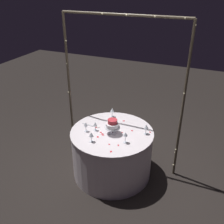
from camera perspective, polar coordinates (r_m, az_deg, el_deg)
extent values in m
plane|color=black|center=(4.21, 0.00, -13.16)|extent=(12.00, 12.00, 0.00)
cylinder|color=#473D2D|center=(4.24, -9.50, 5.32)|extent=(0.04, 0.04, 2.33)
cylinder|color=#473D2D|center=(3.66, 15.47, 0.92)|extent=(0.04, 0.04, 2.33)
cylinder|color=#473D2D|center=(3.54, 2.42, 20.87)|extent=(1.82, 0.04, 0.04)
sphere|color=#F9EAB2|center=(4.09, -10.02, 10.64)|extent=(0.02, 0.02, 0.02)
sphere|color=#F9EAB2|center=(4.17, 13.54, -11.40)|extent=(0.02, 0.02, 0.02)
sphere|color=#F9EAB2|center=(3.83, -7.62, 21.19)|extent=(0.02, 0.02, 0.02)
sphere|color=#F9EAB2|center=(4.64, -8.59, -4.53)|extent=(0.02, 0.02, 0.02)
sphere|color=#F9EAB2|center=(4.05, 13.92, -8.77)|extent=(0.02, 0.02, 0.02)
sphere|color=#F9EAB2|center=(3.63, -2.17, 21.05)|extent=(0.02, 0.02, 0.02)
sphere|color=#F9EAB2|center=(4.47, -8.87, -1.16)|extent=(0.02, 0.02, 0.02)
sphere|color=#F9EAB2|center=(3.33, 18.13, 17.96)|extent=(0.02, 0.02, 0.02)
sphere|color=#F9EAB2|center=(3.50, 3.20, 20.78)|extent=(0.02, 0.02, 0.02)
sphere|color=#F9EAB2|center=(3.99, -10.22, 15.38)|extent=(0.02, 0.02, 0.02)
sphere|color=#F9EAB2|center=(4.00, 14.04, -8.13)|extent=(0.02, 0.02, 0.02)
sphere|color=#F9EAB2|center=(3.39, 9.53, 20.26)|extent=(0.02, 0.02, 0.02)
sphere|color=#F9EAB2|center=(4.08, -9.99, 12.07)|extent=(0.02, 0.02, 0.02)
sphere|color=#F9EAB2|center=(3.55, 15.80, 4.04)|extent=(0.02, 0.02, 0.02)
sphere|color=#F9EAB2|center=(3.33, 16.02, 19.48)|extent=(0.02, 0.02, 0.02)
sphere|color=#F9EAB2|center=(4.26, -9.67, 4.41)|extent=(0.02, 0.02, 0.02)
cylinder|color=white|center=(3.98, 0.00, -9.15)|extent=(1.20, 1.20, 0.74)
cylinder|color=white|center=(3.76, 0.00, -4.54)|extent=(1.23, 1.23, 0.02)
cylinder|color=silver|center=(3.72, 0.11, -4.73)|extent=(0.11, 0.11, 0.01)
cylinder|color=silver|center=(3.69, 0.12, -4.09)|extent=(0.02, 0.02, 0.09)
cylinder|color=silver|center=(3.66, 0.12, -3.42)|extent=(0.22, 0.22, 0.01)
cylinder|color=white|center=(3.65, 0.12, -2.94)|extent=(0.19, 0.19, 0.06)
cylinder|color=#CC333D|center=(3.62, 0.12, -2.12)|extent=(0.14, 0.14, 0.06)
cylinder|color=silver|center=(4.15, 0.05, -1.03)|extent=(0.06, 0.06, 0.00)
cylinder|color=silver|center=(4.13, 0.05, -0.46)|extent=(0.01, 0.01, 0.09)
cone|color=silver|center=(4.09, 0.05, 0.48)|extent=(0.07, 0.07, 0.06)
cylinder|color=silver|center=(3.78, -5.78, -4.28)|extent=(0.06, 0.06, 0.00)
cylinder|color=silver|center=(3.76, -5.81, -3.69)|extent=(0.01, 0.01, 0.09)
cone|color=silver|center=(3.72, -5.87, -2.73)|extent=(0.05, 0.05, 0.06)
cylinder|color=silver|center=(3.55, -4.58, -6.57)|extent=(0.06, 0.06, 0.00)
cylinder|color=silver|center=(3.53, -4.61, -5.98)|extent=(0.01, 0.01, 0.08)
cone|color=silver|center=(3.49, -4.65, -4.96)|extent=(0.06, 0.06, 0.07)
cylinder|color=silver|center=(3.74, 7.53, -4.82)|extent=(0.06, 0.06, 0.00)
cylinder|color=silver|center=(3.71, 7.57, -4.22)|extent=(0.01, 0.01, 0.09)
cone|color=silver|center=(3.68, 7.65, -3.22)|extent=(0.06, 0.06, 0.06)
cylinder|color=silver|center=(3.53, 2.96, -6.78)|extent=(0.06, 0.06, 0.00)
cylinder|color=silver|center=(3.50, 2.98, -6.02)|extent=(0.01, 0.01, 0.11)
cone|color=silver|center=(3.45, 3.01, -4.90)|extent=(0.06, 0.06, 0.05)
cylinder|color=silver|center=(3.79, -3.72, -4.09)|extent=(0.06, 0.06, 0.00)
cylinder|color=silver|center=(3.77, -3.74, -3.56)|extent=(0.01, 0.01, 0.08)
cone|color=silver|center=(3.74, -3.77, -2.64)|extent=(0.06, 0.06, 0.06)
cube|color=silver|center=(3.93, -5.24, -2.88)|extent=(0.22, 0.03, 0.01)
cube|color=white|center=(3.87, -3.45, -3.30)|extent=(0.09, 0.02, 0.01)
ellipsoid|color=red|center=(3.68, -1.99, -5.14)|extent=(0.04, 0.04, 0.00)
ellipsoid|color=red|center=(3.79, 4.48, -4.17)|extent=(0.04, 0.03, 0.00)
ellipsoid|color=red|center=(3.67, -4.54, -5.37)|extent=(0.04, 0.03, 0.00)
ellipsoid|color=red|center=(3.74, 2.29, -4.57)|extent=(0.03, 0.03, 0.00)
ellipsoid|color=red|center=(3.86, -3.62, -3.45)|extent=(0.03, 0.02, 0.00)
ellipsoid|color=red|center=(3.64, -3.18, -5.58)|extent=(0.04, 0.05, 0.00)
ellipsoid|color=red|center=(3.35, -0.24, -8.82)|extent=(0.03, 0.04, 0.00)
ellipsoid|color=red|center=(3.47, 1.43, -7.42)|extent=(0.04, 0.04, 0.00)
ellipsoid|color=red|center=(3.79, 8.51, -4.45)|extent=(0.04, 0.03, 0.00)
ellipsoid|color=red|center=(4.03, 2.63, -1.98)|extent=(0.04, 0.04, 0.00)
ellipsoid|color=red|center=(3.74, -2.53, -4.54)|extent=(0.04, 0.04, 0.00)
ellipsoid|color=red|center=(3.71, -2.22, -4.89)|extent=(0.04, 0.04, 0.00)
ellipsoid|color=red|center=(3.49, -0.63, -7.20)|extent=(0.03, 0.03, 0.00)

